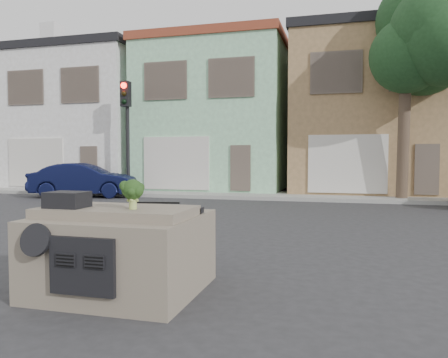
% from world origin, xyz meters
% --- Properties ---
extents(ground_plane, '(120.00, 120.00, 0.00)m').
position_xyz_m(ground_plane, '(0.00, 0.00, 0.00)').
color(ground_plane, '#303033').
rests_on(ground_plane, ground).
extents(sidewalk, '(40.00, 3.00, 0.15)m').
position_xyz_m(sidewalk, '(0.00, 10.50, 0.07)').
color(sidewalk, gray).
rests_on(sidewalk, ground).
extents(townhouse_white, '(7.20, 8.20, 7.55)m').
position_xyz_m(townhouse_white, '(-11.00, 14.50, 3.77)').
color(townhouse_white, white).
rests_on(townhouse_white, ground).
extents(townhouse_mint, '(7.20, 8.20, 7.55)m').
position_xyz_m(townhouse_mint, '(-3.50, 14.50, 3.77)').
color(townhouse_mint, '#9BD7A9').
rests_on(townhouse_mint, ground).
extents(townhouse_tan, '(7.20, 8.20, 7.55)m').
position_xyz_m(townhouse_tan, '(4.00, 14.50, 3.77)').
color(townhouse_tan, '#99774D').
rests_on(townhouse_tan, ground).
extents(navy_sedan, '(4.70, 2.69, 1.47)m').
position_xyz_m(navy_sedan, '(-8.01, 8.46, 0.00)').
color(navy_sedan, '#0D1235').
rests_on(navy_sedan, ground).
extents(traffic_signal, '(0.40, 0.40, 5.10)m').
position_xyz_m(traffic_signal, '(-6.50, 9.50, 2.55)').
color(traffic_signal, black).
rests_on(traffic_signal, ground).
extents(tree_near, '(4.40, 4.00, 8.50)m').
position_xyz_m(tree_near, '(5.00, 9.80, 4.25)').
color(tree_near, '#1D401E').
rests_on(tree_near, ground).
extents(car_dashboard, '(2.00, 1.80, 1.12)m').
position_xyz_m(car_dashboard, '(0.00, -3.00, 0.56)').
color(car_dashboard, '#776B5B').
rests_on(car_dashboard, ground).
extents(instrument_hump, '(0.48, 0.38, 0.20)m').
position_xyz_m(instrument_hump, '(-0.58, -3.35, 1.22)').
color(instrument_hump, black).
rests_on(instrument_hump, car_dashboard).
extents(wiper_arm, '(0.69, 0.15, 0.02)m').
position_xyz_m(wiper_arm, '(0.28, -2.62, 1.13)').
color(wiper_arm, black).
rests_on(wiper_arm, car_dashboard).
extents(broccoli, '(0.41, 0.41, 0.37)m').
position_xyz_m(broccoli, '(0.29, -3.28, 1.31)').
color(broccoli, '#1C3613').
rests_on(broccoli, car_dashboard).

